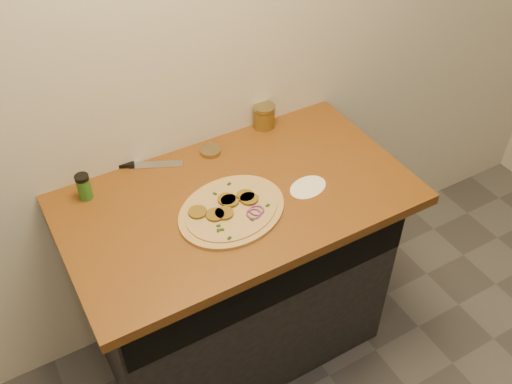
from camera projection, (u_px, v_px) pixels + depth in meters
cabinet at (236, 277)px, 2.28m from camera, size 1.10×0.60×0.86m
countertop at (237, 198)px, 1.96m from camera, size 1.20×0.70×0.04m
pizza at (232, 210)px, 1.88m from camera, size 0.47×0.47×0.03m
chefs_knife at (137, 165)px, 2.06m from camera, size 0.26×0.14×0.02m
mason_jar_lid at (210, 151)px, 2.12m from camera, size 0.08×0.08×0.02m
salsa_jar at (264, 116)px, 2.22m from camera, size 0.09×0.09×0.09m
spice_shaker at (84, 187)px, 1.91m from camera, size 0.05×0.05×0.10m
flour_spill at (308, 187)px, 1.98m from camera, size 0.18×0.18×0.00m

